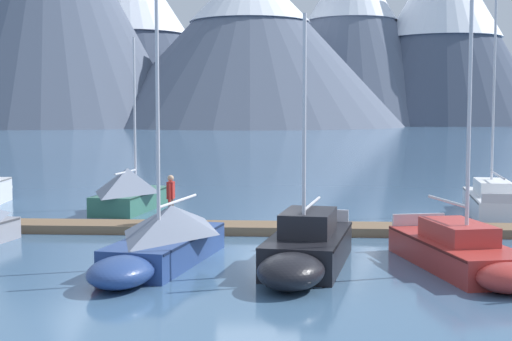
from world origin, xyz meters
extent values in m
plane|color=#426689|center=(0.00, 0.00, 0.00)|extent=(700.00, 700.00, 0.00)
cone|color=#424C60|center=(-36.47, 204.68, 27.18)|extent=(66.91, 66.91, 54.36)
cone|color=slate|center=(-0.09, 170.44, 21.05)|extent=(78.44, 78.44, 42.10)
cone|color=slate|center=(29.24, 194.61, 25.24)|extent=(59.40, 59.40, 50.48)
cone|color=#424C60|center=(55.02, 192.41, 26.34)|extent=(58.53, 58.53, 52.67)
cube|color=brown|center=(0.00, 4.00, 0.15)|extent=(28.49, 3.70, 0.30)
cylinder|color=#38383D|center=(-0.05, 3.32, 0.12)|extent=(27.25, 2.23, 0.24)
cylinder|color=#38383D|center=(0.05, 4.68, 0.12)|extent=(27.25, 2.23, 0.24)
cube|color=#336B56|center=(-5.28, 9.91, 0.40)|extent=(2.76, 5.35, 0.80)
ellipsoid|color=#336B56|center=(-4.73, 12.69, 0.40)|extent=(1.82, 1.89, 0.76)
cube|color=#163027|center=(-5.28, 9.91, 0.76)|extent=(2.78, 5.26, 0.06)
cylinder|color=silver|center=(-5.17, 10.48, 4.07)|extent=(0.10, 0.10, 6.54)
cylinder|color=silver|center=(-5.40, 9.30, 1.67)|extent=(0.55, 2.37, 0.08)
pyramid|color=slate|center=(-5.36, 9.53, 1.31)|extent=(2.81, 4.40, 1.02)
cube|color=navy|center=(-2.55, -1.11, 0.39)|extent=(3.05, 5.58, 0.78)
ellipsoid|color=navy|center=(-3.31, -4.05, 0.39)|extent=(2.01, 2.47, 0.74)
cube|color=#121D39|center=(-2.55, -1.11, 0.74)|extent=(3.07, 5.49, 0.06)
cylinder|color=silver|center=(-2.70, -1.67, 4.33)|extent=(0.10, 0.10, 7.10)
cylinder|color=silver|center=(-2.31, -0.17, 1.62)|extent=(0.85, 3.00, 0.08)
pyramid|color=slate|center=(-2.45, -0.73, 1.17)|extent=(3.03, 4.62, 0.79)
cube|color=black|center=(1.38, -1.50, 0.44)|extent=(2.93, 5.17, 0.88)
ellipsoid|color=black|center=(0.74, -4.25, 0.44)|extent=(2.05, 2.50, 0.84)
cube|color=black|center=(1.38, -1.50, 0.84)|extent=(2.95, 5.08, 0.06)
cylinder|color=silver|center=(1.17, -2.41, 3.80)|extent=(0.10, 0.10, 5.83)
cylinder|color=silver|center=(1.50, -0.98, 1.64)|extent=(0.75, 2.87, 0.08)
cube|color=black|center=(1.35, -1.62, 1.20)|extent=(1.77, 2.43, 0.64)
cube|color=silver|center=(1.91, 0.79, 1.06)|extent=(1.66, 0.48, 0.36)
cube|color=#B2332D|center=(5.30, -1.82, 0.37)|extent=(2.65, 5.62, 0.75)
ellipsoid|color=#B2332D|center=(5.76, -4.71, 0.37)|extent=(1.73, 1.48, 0.71)
cube|color=#501614|center=(5.30, -1.82, 0.71)|extent=(2.67, 5.52, 0.06)
cylinder|color=silver|center=(5.41, -2.47, 3.96)|extent=(0.10, 0.10, 6.41)
cylinder|color=silver|center=(5.21, -1.25, 1.74)|extent=(0.47, 2.47, 0.08)
cube|color=#C03A35|center=(5.33, -1.96, 1.01)|extent=(1.64, 2.60, 0.51)
cube|color=silver|center=(4.89, 0.76, 0.93)|extent=(1.64, 0.36, 0.36)
cube|color=white|center=(9.55, 8.05, 0.43)|extent=(2.86, 6.25, 0.85)
ellipsoid|color=white|center=(10.16, 11.31, 0.43)|extent=(1.80, 1.96, 0.81)
cube|color=slate|center=(9.55, 8.05, 0.81)|extent=(2.88, 6.14, 0.06)
cylinder|color=silver|center=(9.65, 8.59, 4.82)|extent=(0.10, 0.10, 7.94)
cylinder|color=silver|center=(9.34, 6.94, 1.74)|extent=(0.70, 3.31, 0.08)
cube|color=white|center=(9.58, 8.20, 1.13)|extent=(1.72, 2.90, 0.56)
cube|color=silver|center=(9.01, 5.17, 1.03)|extent=(1.59, 0.39, 0.36)
cylinder|color=brown|center=(-2.97, 4.35, 0.73)|extent=(0.14, 0.14, 0.86)
cylinder|color=brown|center=(-3.00, 4.09, 0.73)|extent=(0.14, 0.14, 0.86)
cube|color=#B22823|center=(-2.99, 4.22, 1.46)|extent=(0.26, 0.40, 0.60)
sphere|color=tan|center=(-2.99, 4.22, 1.88)|extent=(0.22, 0.22, 0.22)
cylinder|color=#B22823|center=(-2.96, 4.47, 1.39)|extent=(0.09, 0.09, 0.62)
cylinder|color=#B22823|center=(-3.02, 3.97, 1.39)|extent=(0.09, 0.09, 0.62)
sphere|color=red|center=(-3.82, -4.08, 0.21)|extent=(0.42, 0.42, 0.42)
cylinder|color=#262628|center=(-3.82, -4.08, 0.46)|extent=(0.06, 0.06, 0.08)
camera|label=1|loc=(-0.25, -21.62, 4.25)|focal=52.35mm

